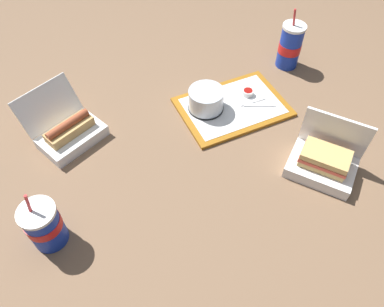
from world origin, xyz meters
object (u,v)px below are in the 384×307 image
at_px(cake_container, 206,100).
at_px(plastic_fork, 260,105).
at_px(clamshell_sandwich_left, 324,161).
at_px(food_tray, 233,107).
at_px(ketchup_cup, 248,93).
at_px(clamshell_hotdog_front, 69,131).
at_px(soda_cup_back, 44,225).
at_px(soda_cup_right, 290,46).

xyz_separation_m(cake_container, plastic_fork, (-0.18, 0.05, -0.03)).
bearing_deg(clamshell_sandwich_left, cake_container, -57.09).
distance_m(food_tray, cake_container, 0.11).
bearing_deg(ketchup_cup, cake_container, 3.06).
distance_m(ketchup_cup, plastic_fork, 0.07).
xyz_separation_m(clamshell_hotdog_front, soda_cup_back, (0.10, 0.34, 0.03)).
bearing_deg(clamshell_sandwich_left, plastic_fork, -80.12).
distance_m(ketchup_cup, soda_cup_back, 0.81).
bearing_deg(soda_cup_right, soda_cup_back, 24.98).
height_order(clamshell_sandwich_left, soda_cup_right, soda_cup_right).
bearing_deg(ketchup_cup, clamshell_hotdog_front, -1.68).
bearing_deg(food_tray, clamshell_sandwich_left, 112.42).
distance_m(food_tray, clamshell_hotdog_front, 0.56).
height_order(food_tray, soda_cup_back, soda_cup_back).
xyz_separation_m(food_tray, clamshell_sandwich_left, (-0.14, 0.34, 0.04)).
xyz_separation_m(ketchup_cup, clamshell_sandwich_left, (-0.07, 0.37, 0.02)).
relative_size(plastic_fork, soda_cup_back, 0.54).
height_order(ketchup_cup, soda_cup_back, soda_cup_back).
bearing_deg(soda_cup_right, clamshell_hotdog_front, 7.04).
relative_size(plastic_fork, clamshell_sandwich_left, 0.45).
bearing_deg(plastic_fork, soda_cup_right, -117.25).
bearing_deg(clamshell_sandwich_left, soda_cup_back, -3.53).
relative_size(plastic_fork, clamshell_hotdog_front, 0.41).
height_order(clamshell_hotdog_front, soda_cup_right, soda_cup_right).
xyz_separation_m(food_tray, ketchup_cup, (-0.07, -0.03, 0.02)).
relative_size(clamshell_hotdog_front, soda_cup_right, 1.15).
height_order(cake_container, plastic_fork, cake_container).
distance_m(clamshell_hotdog_front, soda_cup_right, 0.87).
xyz_separation_m(ketchup_cup, clamshell_hotdog_front, (0.63, -0.02, 0.01)).
xyz_separation_m(plastic_fork, soda_cup_back, (0.75, 0.26, 0.06)).
bearing_deg(soda_cup_back, clamshell_sandwich_left, 176.47).
relative_size(food_tray, plastic_fork, 3.55).
bearing_deg(cake_container, ketchup_cup, -176.94).
distance_m(food_tray, plastic_fork, 0.09).
bearing_deg(clamshell_hotdog_front, cake_container, 176.64).
distance_m(food_tray, clamshell_sandwich_left, 0.38).
bearing_deg(soda_cup_back, clamshell_hotdog_front, -106.76).
relative_size(cake_container, soda_cup_right, 0.53).
height_order(food_tray, ketchup_cup, ketchup_cup).
bearing_deg(clamshell_hotdog_front, plastic_fork, 172.79).
distance_m(food_tray, ketchup_cup, 0.08).
bearing_deg(soda_cup_back, plastic_fork, -160.86).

